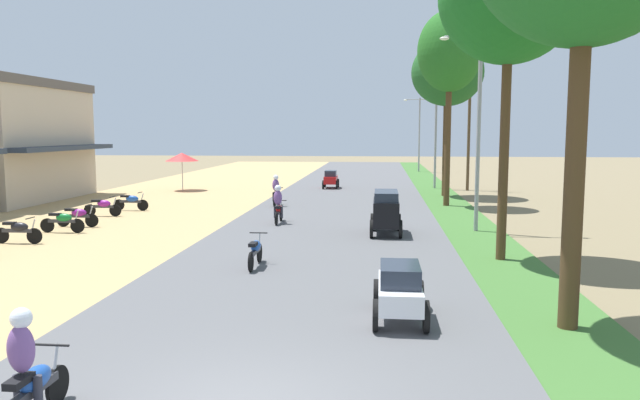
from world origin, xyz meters
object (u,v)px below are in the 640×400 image
car_hatchback_red (331,179)px  parked_motorbike_fourth (63,220)px  parked_motorbike_sixth (103,206)px  parked_motorbike_third (18,230)px  parked_motorbike_fifth (78,215)px  car_sedan_white (400,289)px  median_tree_fourth (447,73)px  streetlamp_mid (436,120)px  parked_motorbike_seventh (131,201)px  streetlamp_far (419,129)px  utility_pole_near (469,128)px  motorbike_ahead_third (278,205)px  streetlamp_near (479,118)px  median_tree_third (450,52)px  motorbike_ahead_second (255,250)px  motorbike_foreground_rider (28,370)px  motorbike_ahead_fourth (276,191)px  vendor_umbrella (182,157)px  car_van_black (386,210)px

car_hatchback_red → parked_motorbike_fourth: bearing=-114.7°
parked_motorbike_sixth → parked_motorbike_third: bearing=-88.7°
parked_motorbike_fifth → car_sedan_white: car_sedan_white is taller
median_tree_fourth → streetlamp_mid: 5.76m
median_tree_fourth → parked_motorbike_seventh: bearing=-152.0°
parked_motorbike_sixth → streetlamp_far: size_ratio=0.25×
utility_pole_near → motorbike_ahead_third: 19.62m
parked_motorbike_fifth → car_hatchback_red: size_ratio=0.90×
streetlamp_near → car_sedan_white: size_ratio=3.43×
parked_motorbike_seventh → parked_motorbike_third: bearing=-92.1°
median_tree_third → car_hatchback_red: size_ratio=5.09×
motorbike_ahead_second → motorbike_foreground_rider: bearing=-96.1°
motorbike_ahead_second → motorbike_ahead_fourth: 14.46m
parked_motorbike_fourth → motorbike_ahead_second: bearing=-30.9°
utility_pole_near → motorbike_ahead_fourth: bearing=-137.6°
median_tree_fourth → streetlamp_mid: bearing=91.9°
parked_motorbike_fourth → car_hatchback_red: bearing=65.3°
streetlamp_far → motorbike_ahead_third: size_ratio=4.00×
parked_motorbike_third → vendor_umbrella: vendor_umbrella is taller
parked_motorbike_sixth → motorbike_ahead_second: 13.47m
parked_motorbike_seventh → car_van_black: 13.94m
utility_pole_near → motorbike_ahead_second: 26.77m
parked_motorbike_fifth → utility_pole_near: size_ratio=0.22×
median_tree_fourth → parked_motorbike_third: bearing=-133.3°
car_van_black → motorbike_ahead_fourth: bearing=124.2°
parked_motorbike_fifth → streetlamp_mid: streetlamp_mid is taller
parked_motorbike_fourth → motorbike_ahead_fourth: 11.43m
parked_motorbike_third → parked_motorbike_fifth: bearing=86.2°
car_hatchback_red → motorbike_foreground_rider: size_ratio=1.11×
parked_motorbike_sixth → motorbike_foreground_rider: (8.22, -19.54, 0.30)m
motorbike_ahead_second → motorbike_ahead_third: (-0.73, 8.36, 0.28)m
median_tree_third → parked_motorbike_fifth: bearing=-150.9°
parked_motorbike_fourth → car_van_black: bearing=3.4°
motorbike_ahead_second → car_hatchback_red: bearing=89.5°
car_van_black → car_hatchback_red: bearing=101.0°
car_hatchback_red → parked_motorbike_fifth: bearing=-116.7°
utility_pole_near → car_sedan_white: (-5.53, -29.35, -3.52)m
utility_pole_near → car_van_black: 19.87m
parked_motorbike_sixth → motorbike_ahead_third: bearing=-9.5°
car_sedan_white → motorbike_ahead_second: 6.12m
car_sedan_white → car_hatchback_red: size_ratio=1.13×
streetlamp_mid → car_hatchback_red: 8.35m
streetlamp_mid → median_tree_fourth: bearing=-88.1°
car_hatchback_red → motorbike_ahead_third: 16.32m
car_van_black → parked_motorbike_fourth: bearing=-176.6°
car_van_black → streetlamp_near: bearing=19.9°
parked_motorbike_seventh → utility_pole_near: (18.32, 12.84, 3.71)m
parked_motorbike_fifth → parked_motorbike_third: bearing=-93.8°
parked_motorbike_fifth → utility_pole_near: (18.40, 18.09, 3.71)m
car_hatchback_red → vendor_umbrella: bearing=-166.4°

